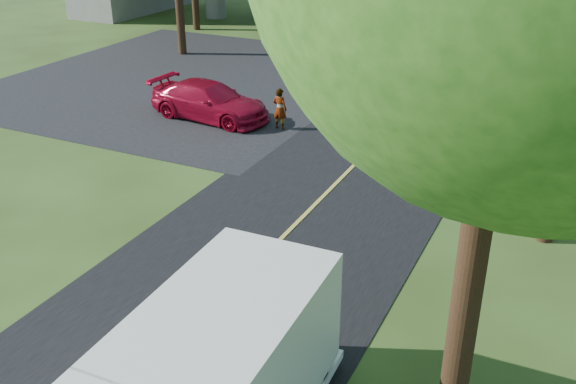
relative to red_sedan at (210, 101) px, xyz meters
The scene contains 6 objects.
ground 15.09m from the red_sedan, 63.02° to the right, with size 120.00×120.00×0.00m, color #2F3E16.
road 7.69m from the red_sedan, 26.67° to the right, with size 7.00×90.00×0.02m, color black.
parking_lot 6.22m from the red_sedan, 132.35° to the left, with size 16.00×18.00×0.01m, color black.
lane_line 7.68m from the red_sedan, 26.67° to the right, with size 0.12×90.00×0.01m, color gold.
red_sedan is the anchor object (origin of this frame).
pedestrian 3.04m from the red_sedan, ahead, with size 0.58×0.38×1.60m, color gray.
Camera 1 is at (6.53, -7.10, 8.38)m, focal length 40.00 mm.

